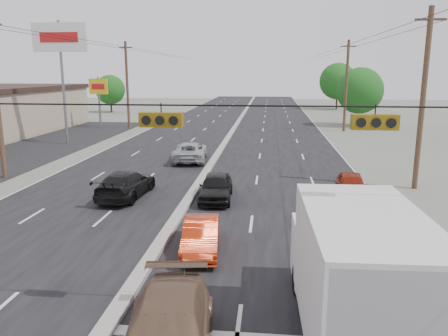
{
  "coord_description": "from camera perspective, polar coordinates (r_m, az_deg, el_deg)",
  "views": [
    {
      "loc": [
        4.09,
        -10.31,
        6.58
      ],
      "look_at": [
        2.04,
        9.41,
        2.2
      ],
      "focal_mm": 35.0,
      "sensor_mm": 36.0,
      "label": 1
    }
  ],
  "objects": [
    {
      "name": "ground",
      "position": [
        12.9,
        -14.23,
        -18.63
      ],
      "size": [
        200.0,
        200.0,
        0.0
      ],
      "primitive_type": "plane",
      "color": "#606356",
      "rests_on": "ground"
    },
    {
      "name": "road_surface",
      "position": [
        41.05,
        0.14,
        3.23
      ],
      "size": [
        20.0,
        160.0,
        0.02
      ],
      "primitive_type": "cube",
      "color": "black",
      "rests_on": "ground"
    },
    {
      "name": "center_median",
      "position": [
        41.03,
        0.14,
        3.37
      ],
      "size": [
        0.5,
        160.0,
        0.2
      ],
      "primitive_type": "cube",
      "color": "gray",
      "rests_on": "ground"
    },
    {
      "name": "parking_lot",
      "position": [
        41.66,
        -24.6,
        2.23
      ],
      "size": [
        10.0,
        42.0,
        0.02
      ],
      "primitive_type": "cube",
      "color": "black",
      "rests_on": "ground"
    },
    {
      "name": "utility_pole_left_c",
      "position": [
        53.0,
        -12.53,
        10.57
      ],
      "size": [
        1.6,
        0.3,
        10.0
      ],
      "color": "#422D1E",
      "rests_on": "ground"
    },
    {
      "name": "utility_pole_right_b",
      "position": [
        26.71,
        24.54,
        8.19
      ],
      "size": [
        1.6,
        0.3,
        10.0
      ],
      "color": "#422D1E",
      "rests_on": "ground"
    },
    {
      "name": "utility_pole_right_c",
      "position": [
        51.03,
        15.68,
        10.35
      ],
      "size": [
        1.6,
        0.3,
        10.0
      ],
      "color": "#422D1E",
      "rests_on": "ground"
    },
    {
      "name": "traffic_signals",
      "position": [
        10.71,
        -8.71,
        6.5
      ],
      "size": [
        25.0,
        0.3,
        0.54
      ],
      "color": "black",
      "rests_on": "ground"
    },
    {
      "name": "pole_sign_billboard",
      "position": [
        42.65,
        -20.63,
        14.76
      ],
      "size": [
        5.0,
        0.25,
        11.0
      ],
      "color": "slate",
      "rests_on": "ground"
    },
    {
      "name": "pole_sign_far",
      "position": [
        54.22,
        -16.06,
        9.68
      ],
      "size": [
        2.2,
        0.25,
        6.0
      ],
      "color": "slate",
      "rests_on": "ground"
    },
    {
      "name": "tree_left_far",
      "position": [
        75.05,
        -14.63,
        9.87
      ],
      "size": [
        4.8,
        4.8,
        6.12
      ],
      "color": "#382619",
      "rests_on": "ground"
    },
    {
      "name": "tree_right_mid",
      "position": [
        56.42,
        17.33,
        9.62
      ],
      "size": [
        5.6,
        5.6,
        7.14
      ],
      "color": "#382619",
      "rests_on": "ground"
    },
    {
      "name": "tree_right_far",
      "position": [
        81.21,
        14.64,
        10.91
      ],
      "size": [
        6.4,
        6.4,
        8.16
      ],
      "color": "#382619",
      "rests_on": "ground"
    },
    {
      "name": "box_truck",
      "position": [
        11.14,
        16.72,
        -13.28
      ],
      "size": [
        2.68,
        7.15,
        3.59
      ],
      "rotation": [
        0.0,
        0.0,
        0.03
      ],
      "color": "black",
      "rests_on": "ground"
    },
    {
      "name": "tan_sedan",
      "position": [
        10.68,
        -7.36,
        -20.88
      ],
      "size": [
        2.62,
        5.23,
        1.46
      ],
      "primitive_type": "imported",
      "rotation": [
        0.0,
        0.0,
        0.12
      ],
      "color": "brown",
      "rests_on": "ground"
    },
    {
      "name": "red_sedan",
      "position": [
        16.42,
        -3.02,
        -8.88
      ],
      "size": [
        1.63,
        3.81,
        1.22
      ],
      "primitive_type": "imported",
      "rotation": [
        0.0,
        0.0,
        0.09
      ],
      "color": "#B0280A",
      "rests_on": "ground"
    },
    {
      "name": "queue_car_a",
      "position": [
        22.78,
        -1.06,
        -2.52
      ],
      "size": [
        1.81,
        4.14,
        1.39
      ],
      "primitive_type": "imported",
      "rotation": [
        0.0,
        0.0,
        0.04
      ],
      "color": "black",
      "rests_on": "ground"
    },
    {
      "name": "queue_car_b",
      "position": [
        18.62,
        13.75,
        -6.62
      ],
      "size": [
        1.49,
        3.76,
        1.22
      ],
      "primitive_type": "imported",
      "rotation": [
        0.0,
        0.0,
        0.05
      ],
      "color": "silver",
      "rests_on": "ground"
    },
    {
      "name": "queue_car_d",
      "position": [
        18.71,
        18.42,
        -6.63
      ],
      "size": [
        1.94,
        4.62,
        1.33
      ],
      "primitive_type": "imported",
      "rotation": [
        0.0,
        0.0,
        0.02
      ],
      "color": "navy",
      "rests_on": "ground"
    },
    {
      "name": "queue_car_e",
      "position": [
        24.14,
        16.27,
        -2.26
      ],
      "size": [
        1.95,
        3.99,
        1.31
      ],
      "primitive_type": "imported",
      "rotation": [
        0.0,
        0.0,
        -0.11
      ],
      "color": "maroon",
      "rests_on": "ground"
    },
    {
      "name": "oncoming_near",
      "position": [
        23.86,
        -12.69,
        -2.1
      ],
      "size": [
        2.28,
        5.01,
        1.42
      ],
      "primitive_type": "imported",
      "rotation": [
        0.0,
        0.0,
        3.08
      ],
      "color": "black",
      "rests_on": "ground"
    },
    {
      "name": "oncoming_far",
      "position": [
        32.86,
        -4.45,
        2.13
      ],
      "size": [
        2.84,
        5.33,
        1.43
      ],
      "primitive_type": "imported",
      "rotation": [
        0.0,
        0.0,
        3.24
      ],
      "color": "#9FA2A6",
      "rests_on": "ground"
    }
  ]
}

